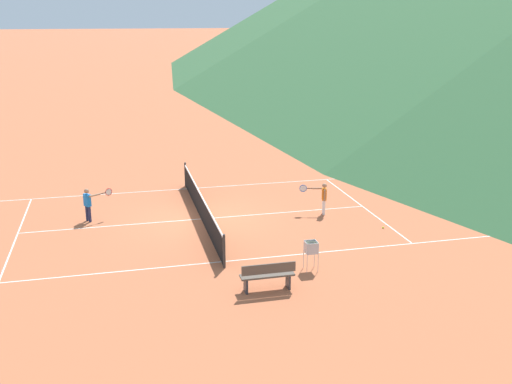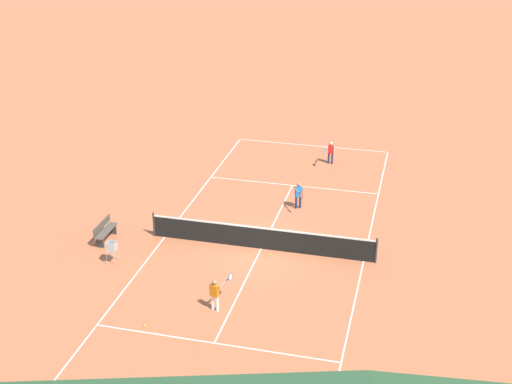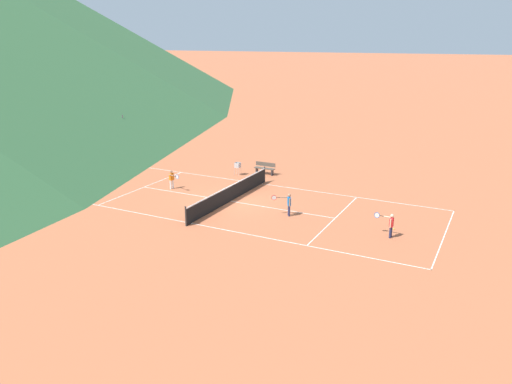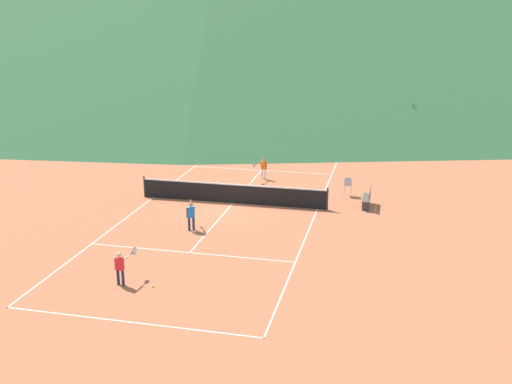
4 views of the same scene
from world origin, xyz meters
name	(u,v)px [view 4 (image 4 of 4)]	position (x,y,z in m)	size (l,w,h in m)	color
ground_plane	(233,203)	(0.00, 0.00, 0.00)	(600.00, 600.00, 0.00)	#B7603D
court_line_markings	(233,203)	(0.00, 0.00, 0.00)	(8.25, 23.85, 0.01)	white
tennis_net	(233,193)	(0.00, 0.00, 0.50)	(9.18, 0.08, 1.06)	#2D2D2D
windscreen_fence_far	(289,122)	(0.00, 15.50, 1.31)	(17.28, 0.08, 2.90)	#236B42
player_near_baseline	(263,167)	(0.50, 4.54, 0.71)	(0.61, 0.96, 1.21)	white
player_far_baseline	(191,214)	(-0.75, -3.99, 0.72)	(0.53, 1.04, 1.24)	#23284C
player_near_service	(121,265)	(-1.33, -9.55, 0.69)	(0.43, 0.99, 1.19)	#23284C
tennis_ball_by_net_right	(303,174)	(2.52, 6.09, 0.03)	(0.07, 0.07, 0.07)	#CCE033
tennis_ball_service_box	(153,286)	(-0.22, -9.54, 0.03)	(0.07, 0.07, 0.07)	#CCE033
tennis_ball_alley_left	(226,199)	(-0.48, 0.45, 0.03)	(0.07, 0.07, 0.07)	#CCE033
tennis_ball_mid_court	(288,157)	(0.97, 9.80, 0.03)	(0.07, 0.07, 0.07)	#CCE033
ball_hopper	(348,183)	(5.29, 2.46, 0.66)	(0.36, 0.36, 0.89)	#B7B7BC
courtside_bench	(367,198)	(6.34, 0.86, 0.45)	(0.36, 1.50, 0.84)	#51473D
alpine_chalet	(281,41)	(-5.11, 39.72, 5.82)	(13.00, 10.00, 11.20)	#C6B28E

